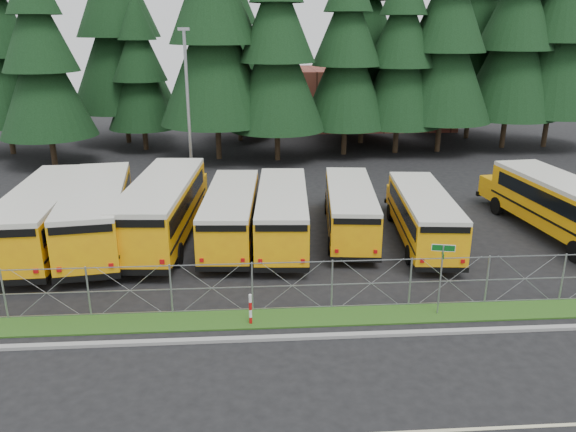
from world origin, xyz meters
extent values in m
plane|color=black|center=(0.00, 0.00, 0.00)|extent=(120.00, 120.00, 0.00)
cube|color=gray|center=(0.00, -3.10, 0.06)|extent=(50.00, 0.25, 0.12)
cube|color=#1B4513|center=(0.00, -1.70, 0.03)|extent=(50.00, 1.40, 0.06)
cube|color=beige|center=(0.00, -8.00, 0.01)|extent=(50.00, 0.12, 0.01)
cube|color=brown|center=(6.00, 40.00, 3.00)|extent=(22.00, 10.00, 6.00)
cylinder|color=#93969B|center=(2.89, -1.74, 1.40)|extent=(0.06, 0.06, 2.80)
cube|color=#0B5117|center=(2.89, -1.74, 2.68)|extent=(0.79, 0.20, 0.22)
cube|color=white|center=(2.89, -1.74, 2.68)|extent=(0.82, 0.20, 0.26)
cube|color=#0B5117|center=(2.89, -1.74, 2.44)|extent=(0.14, 0.54, 0.18)
cylinder|color=#B20C0C|center=(-4.08, -2.02, 0.60)|extent=(0.11, 0.11, 1.20)
cylinder|color=#93969B|center=(-7.78, 15.64, 5.00)|extent=(0.20, 0.20, 10.00)
cube|color=#93969B|center=(-7.78, 15.64, 10.05)|extent=(0.70, 0.35, 0.18)
camera|label=1|loc=(-3.95, -20.00, 10.25)|focal=35.00mm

